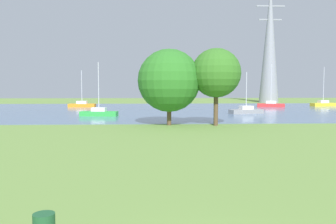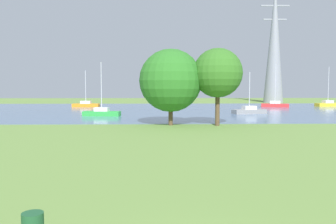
{
  "view_description": "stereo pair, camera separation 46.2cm",
  "coord_description": "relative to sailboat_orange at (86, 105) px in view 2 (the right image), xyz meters",
  "views": [
    {
      "loc": [
        -1.26,
        -7.19,
        4.1
      ],
      "look_at": [
        -0.08,
        20.18,
        2.01
      ],
      "focal_mm": 38.83,
      "sensor_mm": 36.0,
      "label": 1
    },
    {
      "loc": [
        -0.8,
        -7.21,
        4.1
      ],
      "look_at": [
        -0.08,
        20.18,
        2.01
      ],
      "focal_mm": 38.83,
      "sensor_mm": 36.0,
      "label": 2
    }
  ],
  "objects": [
    {
      "name": "electricity_pylon",
      "position": [
        39.09,
        15.47,
        13.02
      ],
      "size": [
        6.4,
        4.4,
        26.92
      ],
      "color": "gray",
      "rests_on": "ground"
    },
    {
      "name": "tree_west_near",
      "position": [
        19.0,
        -30.16,
        4.76
      ],
      "size": [
        4.88,
        4.88,
        7.68
      ],
      "color": "brown",
      "rests_on": "ground"
    },
    {
      "name": "water_surface",
      "position": [
        13.95,
        -8.73,
        -0.45
      ],
      "size": [
        140.0,
        40.0,
        0.02
      ],
      "primitive_type": "cube",
      "color": "slate",
      "rests_on": "ground"
    },
    {
      "name": "sailboat_gray",
      "position": [
        25.79,
        -15.84,
        -0.01
      ],
      "size": [
        5.03,
        2.88,
        5.81
      ],
      "color": "gray",
      "rests_on": "water_surface"
    },
    {
      "name": "sailboat_yellow",
      "position": [
        44.79,
        0.92,
        0.01
      ],
      "size": [
        5.02,
        2.65,
        7.36
      ],
      "color": "yellow",
      "rests_on": "water_surface"
    },
    {
      "name": "sailboat_green",
      "position": [
        5.77,
        -18.75,
        0.0
      ],
      "size": [
        4.95,
        2.11,
        6.93
      ],
      "color": "green",
      "rests_on": "water_surface"
    },
    {
      "name": "ground_plane",
      "position": [
        13.95,
        -36.73,
        -0.46
      ],
      "size": [
        160.0,
        160.0,
        0.0
      ],
      "primitive_type": "plane",
      "color": "olive"
    },
    {
      "name": "sailboat_red",
      "position": [
        34.25,
        -0.83,
        0.01
      ],
      "size": [
        5.03,
        2.71,
        7.77
      ],
      "color": "red",
      "rests_on": "water_surface"
    },
    {
      "name": "sailboat_orange",
      "position": [
        0.0,
        0.0,
        0.0
      ],
      "size": [
        4.88,
        1.79,
        6.58
      ],
      "color": "orange",
      "rests_on": "water_surface"
    },
    {
      "name": "tree_east_near",
      "position": [
        14.37,
        -29.58,
        4.03
      ],
      "size": [
        6.3,
        6.3,
        7.64
      ],
      "color": "brown",
      "rests_on": "ground"
    }
  ]
}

